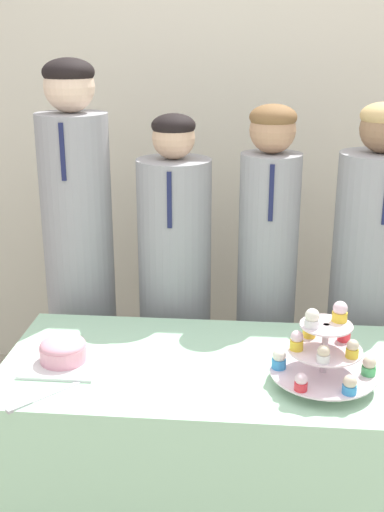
{
  "coord_description": "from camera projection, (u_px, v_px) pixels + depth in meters",
  "views": [
    {
      "loc": [
        0.07,
        -1.58,
        1.75
      ],
      "look_at": [
        -0.11,
        0.38,
        1.08
      ],
      "focal_mm": 45.0,
      "sensor_mm": 36.0,
      "label": 1
    }
  ],
  "objects": [
    {
      "name": "student_0",
      "position": [
        80.0,
        269.0,
        2.73
      ],
      "size": [
        0.29,
        0.3,
        1.68
      ],
      "color": "#939399",
      "rests_on": "ground_plane"
    },
    {
      "name": "student_2",
      "position": [
        266.0,
        291.0,
        2.69
      ],
      "size": [
        0.24,
        0.25,
        1.51
      ],
      "color": "#939399",
      "rests_on": "ground_plane"
    },
    {
      "name": "table",
      "position": [
        222.0,
        452.0,
        2.28
      ],
      "size": [
        1.5,
        0.7,
        0.71
      ],
      "color": "#A8DBB2",
      "rests_on": "ground_plane"
    },
    {
      "name": "cake_knife",
      "position": [
        34.0,
        401.0,
        1.94
      ],
      "size": [
        0.19,
        0.21,
        0.01
      ],
      "rotation": [
        0.0,
        0.0,
        0.84
      ],
      "color": "silver",
      "rests_on": "table"
    },
    {
      "name": "cupcake_stand",
      "position": [
        324.0,
        352.0,
        2.0
      ],
      "size": [
        0.34,
        0.34,
        0.27
      ],
      "color": "silver",
      "rests_on": "table"
    },
    {
      "name": "round_cake",
      "position": [
        63.0,
        351.0,
        2.15
      ],
      "size": [
        0.25,
        0.25,
        0.09
      ],
      "color": "white",
      "rests_on": "table"
    },
    {
      "name": "wall_back",
      "position": [
        237.0,
        122.0,
        3.21
      ],
      "size": [
        9.0,
        0.06,
        2.7
      ],
      "color": "beige",
      "rests_on": "ground_plane"
    },
    {
      "name": "student_3",
      "position": [
        367.0,
        300.0,
        2.66
      ],
      "size": [
        0.32,
        0.32,
        1.52
      ],
      "color": "#939399",
      "rests_on": "ground_plane"
    },
    {
      "name": "student_1",
      "position": [
        175.0,
        299.0,
        2.74
      ],
      "size": [
        0.3,
        0.31,
        1.47
      ],
      "color": "#939399",
      "rests_on": "ground_plane"
    }
  ]
}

